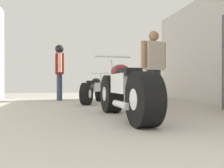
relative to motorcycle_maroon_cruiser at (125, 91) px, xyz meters
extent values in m
plane|color=#A8A399|center=(0.04, 0.89, -0.42)|extent=(18.60, 18.60, 0.00)
cylinder|color=#4C4C51|center=(2.24, 0.74, 0.53)|extent=(0.04, 0.04, 1.91)
cylinder|color=black|center=(-0.04, 0.81, -0.08)|extent=(0.30, 0.69, 0.68)
cylinder|color=silver|center=(-0.04, 0.81, -0.08)|extent=(0.29, 0.27, 0.26)
cylinder|color=black|center=(0.04, -0.73, -0.08)|extent=(0.30, 0.69, 0.68)
cylinder|color=silver|center=(0.04, -0.73, -0.08)|extent=(0.29, 0.27, 0.26)
cube|color=silver|center=(0.00, 0.04, 0.11)|extent=(0.29, 0.69, 0.30)
ellipsoid|color=#5B0F19|center=(-0.01, 0.27, 0.30)|extent=(0.30, 0.56, 0.23)
cube|color=black|center=(0.01, -0.15, 0.27)|extent=(0.26, 0.52, 0.11)
ellipsoid|color=#5B0F19|center=(0.03, -0.67, 0.13)|extent=(0.30, 0.48, 0.25)
cylinder|color=silver|center=(-0.03, 0.77, 0.24)|extent=(0.07, 0.27, 0.62)
cylinder|color=silver|center=(-0.03, 0.72, 0.60)|extent=(0.66, 0.07, 0.04)
cylinder|color=silver|center=(-0.13, -0.28, -0.18)|extent=(0.12, 0.59, 0.10)
cylinder|color=black|center=(0.20, 3.48, -0.15)|extent=(0.39, 0.57, 0.55)
cylinder|color=silver|center=(0.20, 3.48, -0.15)|extent=(0.26, 0.27, 0.21)
cylinder|color=black|center=(-0.33, 2.35, -0.15)|extent=(0.39, 0.57, 0.55)
cylinder|color=silver|center=(-0.33, 2.35, -0.15)|extent=(0.26, 0.27, 0.21)
cube|color=silver|center=(-0.07, 2.92, 0.01)|extent=(0.42, 0.59, 0.24)
ellipsoid|color=black|center=(0.01, 3.09, 0.16)|extent=(0.39, 0.50, 0.19)
cube|color=black|center=(-0.13, 2.78, 0.14)|extent=(0.35, 0.45, 0.09)
ellipsoid|color=black|center=(-0.32, 2.39, 0.02)|extent=(0.36, 0.44, 0.21)
cylinder|color=silver|center=(0.18, 3.45, 0.11)|extent=(0.13, 0.21, 0.50)
cylinder|color=silver|center=(0.17, 3.42, 0.40)|extent=(0.49, 0.26, 0.03)
cylinder|color=silver|center=(-0.29, 2.73, -0.23)|extent=(0.27, 0.46, 0.08)
cylinder|color=#2D3851|center=(1.02, 1.59, -0.01)|extent=(0.20, 0.20, 0.83)
cylinder|color=#2D3851|center=(1.22, 1.65, -0.01)|extent=(0.20, 0.20, 0.83)
cube|color=#B2A899|center=(1.12, 1.62, 0.73)|extent=(0.51, 0.37, 0.64)
cylinder|color=#9E7051|center=(0.85, 1.54, 0.76)|extent=(0.14, 0.14, 0.58)
cylinder|color=#9E7051|center=(1.40, 1.71, 0.76)|extent=(0.14, 0.14, 0.58)
sphere|color=#9E7051|center=(1.12, 1.62, 1.19)|extent=(0.23, 0.23, 0.23)
cylinder|color=#2D3851|center=(-1.00, 4.22, -0.01)|extent=(0.17, 0.17, 0.82)
cylinder|color=#2D3851|center=(-0.98, 4.02, -0.01)|extent=(0.17, 0.17, 0.82)
cube|color=maroon|center=(-0.99, 4.12, 0.71)|extent=(0.27, 0.47, 0.63)
cylinder|color=tan|center=(-1.01, 4.40, 0.74)|extent=(0.12, 0.12, 0.58)
cylinder|color=tan|center=(-0.97, 3.84, 0.74)|extent=(0.12, 0.12, 0.58)
sphere|color=black|center=(-0.99, 4.12, 1.16)|extent=(0.23, 0.23, 0.23)
sphere|color=black|center=(-0.99, 4.12, 1.18)|extent=(0.27, 0.27, 0.27)
camera|label=1|loc=(-0.95, -3.45, 0.11)|focal=38.07mm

